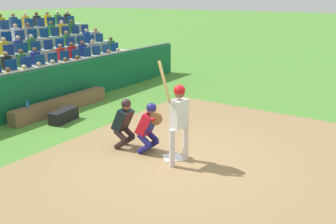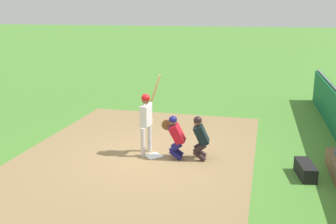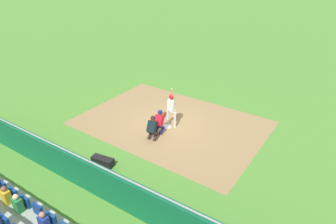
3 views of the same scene
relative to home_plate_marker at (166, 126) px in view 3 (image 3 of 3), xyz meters
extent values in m
plane|color=#4D8932|center=(0.00, 0.00, -0.02)|extent=(160.00, 160.00, 0.00)
cube|color=#94754D|center=(0.00, 0.50, -0.01)|extent=(9.75, 6.97, 0.01)
cube|color=white|center=(0.00, 0.00, 0.00)|extent=(0.62, 0.62, 0.02)
cylinder|color=silver|center=(-0.08, 0.29, 0.42)|extent=(0.15, 0.15, 0.87)
cylinder|color=silver|center=(0.40, 0.22, 0.42)|extent=(0.15, 0.15, 0.87)
cube|color=silver|center=(0.16, 0.26, 1.16)|extent=(0.44, 0.28, 0.61)
sphere|color=brown|center=(0.16, 0.26, 1.62)|extent=(0.22, 0.22, 0.22)
sphere|color=red|center=(0.16, 0.26, 1.68)|extent=(0.25, 0.25, 0.25)
cylinder|color=silver|center=(0.20, 0.23, 1.45)|extent=(0.45, 0.20, 0.14)
cylinder|color=silver|center=(0.37, 0.20, 1.45)|extent=(0.17, 0.16, 0.13)
cylinder|color=tan|center=(0.40, 0.03, 1.90)|extent=(0.10, 0.35, 0.86)
sphere|color=black|center=(0.41, 0.17, 1.48)|extent=(0.06, 0.06, 0.06)
cylinder|color=navy|center=(-0.13, -0.68, 0.14)|extent=(0.16, 0.39, 0.34)
cylinder|color=navy|center=(-0.13, -0.68, 0.36)|extent=(0.16, 0.39, 0.33)
cylinder|color=navy|center=(0.19, -0.67, 0.14)|extent=(0.16, 0.39, 0.34)
cylinder|color=navy|center=(0.19, -0.67, 0.36)|extent=(0.16, 0.39, 0.33)
cube|color=red|center=(0.03, -0.70, 0.71)|extent=(0.44, 0.49, 0.60)
cube|color=navy|center=(0.03, -0.58, 0.71)|extent=(0.39, 0.27, 0.43)
sphere|color=brown|center=(0.03, -0.57, 1.06)|extent=(0.22, 0.22, 0.22)
cube|color=black|center=(0.03, -0.57, 1.06)|extent=(0.20, 0.14, 0.19)
sphere|color=navy|center=(0.03, -0.57, 1.12)|extent=(0.24, 0.24, 0.24)
cylinder|color=brown|center=(0.14, -0.37, 0.93)|extent=(0.08, 0.30, 0.30)
cylinder|color=red|center=(0.17, -0.55, 0.86)|extent=(0.17, 0.40, 0.22)
cylinder|color=black|center=(-0.06, -1.36, 0.14)|extent=(0.17, 0.39, 0.34)
cylinder|color=black|center=(-0.06, -1.36, 0.36)|extent=(0.17, 0.39, 0.33)
cylinder|color=black|center=(0.26, -1.34, 0.14)|extent=(0.17, 0.39, 0.34)
cylinder|color=black|center=(0.26, -1.34, 0.36)|extent=(0.17, 0.39, 0.33)
cube|color=black|center=(0.10, -1.38, 0.71)|extent=(0.45, 0.48, 0.60)
cube|color=black|center=(0.09, -1.27, 0.71)|extent=(0.40, 0.27, 0.44)
sphere|color=brown|center=(0.09, -1.27, 1.07)|extent=(0.22, 0.22, 0.22)
cube|color=black|center=(0.09, -1.27, 1.07)|extent=(0.21, 0.14, 0.20)
sphere|color=black|center=(0.09, -1.27, 1.13)|extent=(0.24, 0.24, 0.24)
cube|color=#115F39|center=(0.00, -5.56, 0.68)|extent=(17.15, 0.24, 1.39)
cylinder|color=gray|center=(0.00, -5.56, 1.41)|extent=(17.15, 0.07, 0.07)
cube|color=brown|center=(-1.20, -5.01, 0.20)|extent=(3.75, 0.40, 0.44)
cylinder|color=blue|center=(0.11, -4.99, 0.53)|extent=(0.07, 0.07, 0.21)
cube|color=black|center=(-0.51, -4.16, 0.17)|extent=(1.03, 0.51, 0.37)
cube|color=#98A791|center=(0.00, -7.78, 0.19)|extent=(18.12, 1.03, 0.42)
cube|color=navy|center=(-2.06, -7.62, 0.62)|extent=(0.44, 0.10, 0.42)
cube|color=navy|center=(-1.37, -7.62, 0.62)|extent=(0.44, 0.10, 0.42)
cube|color=gold|center=(-1.37, -7.88, 0.67)|extent=(0.32, 0.22, 0.52)
sphere|color=brown|center=(-1.37, -7.88, 1.03)|extent=(0.19, 0.19, 0.19)
cube|color=navy|center=(-0.69, -7.62, 0.62)|extent=(0.44, 0.10, 0.42)
cube|color=#257A3B|center=(-0.69, -7.88, 0.67)|extent=(0.32, 0.22, 0.52)
sphere|color=beige|center=(-0.69, -7.88, 1.03)|extent=(0.19, 0.19, 0.19)
cube|color=navy|center=(0.00, -7.62, 0.62)|extent=(0.44, 0.10, 0.42)
cube|color=navy|center=(0.69, -7.62, 0.62)|extent=(0.44, 0.10, 0.42)
cube|color=navy|center=(0.69, -7.88, 0.67)|extent=(0.32, 0.22, 0.52)
sphere|color=#AC715D|center=(0.69, -7.88, 1.03)|extent=(0.19, 0.19, 0.19)
cube|color=navy|center=(0.00, -8.65, 1.04)|extent=(0.44, 0.10, 0.42)
camera|label=1|loc=(6.86, 4.24, 3.63)|focal=40.29mm
camera|label=2|loc=(-10.39, -2.78, 4.20)|focal=42.04mm
camera|label=3|loc=(7.45, -11.20, 8.01)|focal=31.70mm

